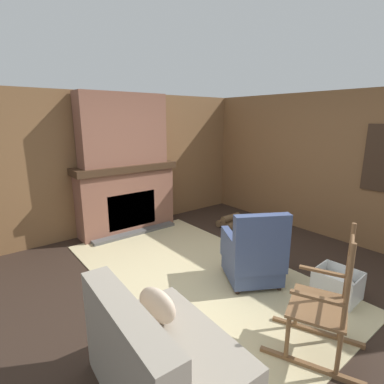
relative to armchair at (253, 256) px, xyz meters
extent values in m
plane|color=#2D2119|center=(-0.24, -0.38, -0.35)|extent=(14.00, 14.00, 0.00)
cube|color=brown|center=(-2.78, -0.38, 0.84)|extent=(0.06, 5.62, 2.37)
cube|color=brown|center=(-0.24, 2.16, 0.84)|extent=(5.62, 0.06, 2.37)
cube|color=brown|center=(-2.55, -0.38, 0.19)|extent=(0.41, 1.68, 1.07)
cube|color=black|center=(-2.38, -0.38, 0.07)|extent=(0.08, 0.87, 0.60)
cube|color=#565451|center=(-2.26, -0.38, -0.32)|extent=(0.16, 1.51, 0.06)
cube|color=#3D2819|center=(-2.55, -0.38, 0.78)|extent=(0.51, 1.78, 0.11)
cube|color=brown|center=(-2.55, -0.38, 1.42)|extent=(0.36, 1.48, 1.17)
cube|color=#C6B789|center=(-0.56, -0.40, -0.34)|extent=(3.74, 2.11, 0.01)
cube|color=#3D4C75|center=(-0.04, 0.02, -0.17)|extent=(0.83, 0.82, 0.24)
cube|color=#3D4C75|center=(-0.04, 0.02, -0.02)|extent=(0.87, 0.86, 0.18)
cube|color=#3D4C75|center=(0.19, -0.11, 0.33)|extent=(0.42, 0.60, 0.52)
cube|color=#3D4C75|center=(-0.19, -0.20, 0.17)|extent=(0.55, 0.37, 0.20)
cube|color=#3D4C75|center=(0.08, 0.27, 0.17)|extent=(0.55, 0.37, 0.20)
cylinder|color=#332319|center=(-0.39, -0.07, -0.32)|extent=(0.07, 0.07, 0.06)
cylinder|color=#332319|center=(-0.14, 0.37, -0.32)|extent=(0.07, 0.07, 0.06)
cylinder|color=#332319|center=(0.06, -0.32, -0.32)|extent=(0.07, 0.07, 0.06)
cylinder|color=#332319|center=(0.31, 0.11, -0.32)|extent=(0.07, 0.07, 0.06)
cube|color=brown|center=(1.14, -0.64, -0.33)|extent=(0.75, 0.36, 0.04)
cube|color=brown|center=(0.96, -0.23, -0.33)|extent=(0.75, 0.36, 0.04)
cylinder|color=brown|center=(0.97, -0.71, -0.12)|extent=(0.05, 0.05, 0.38)
cylinder|color=brown|center=(0.79, -0.30, -0.12)|extent=(0.05, 0.05, 0.38)
cylinder|color=brown|center=(1.32, -0.56, -0.12)|extent=(0.05, 0.05, 0.38)
cylinder|color=brown|center=(1.14, -0.15, -0.12)|extent=(0.05, 0.05, 0.38)
cube|color=brown|center=(1.05, -0.43, 0.08)|extent=(0.62, 0.66, 0.02)
cylinder|color=brown|center=(1.32, -0.56, 0.42)|extent=(0.05, 0.05, 0.70)
cylinder|color=brown|center=(1.14, -0.15, 0.42)|extent=(0.05, 0.05, 0.70)
cylinder|color=brown|center=(1.23, -0.36, 0.28)|extent=(0.20, 0.41, 0.03)
cylinder|color=brown|center=(1.23, -0.36, 0.48)|extent=(0.20, 0.41, 0.03)
cylinder|color=brown|center=(1.23, -0.36, 0.67)|extent=(0.20, 0.41, 0.03)
cube|color=brown|center=(1.14, -0.64, 0.29)|extent=(0.38, 0.20, 0.02)
cube|color=brown|center=(0.96, -0.23, 0.29)|extent=(0.38, 0.20, 0.02)
cylinder|color=brown|center=(-1.66, 1.18, -0.29)|extent=(0.14, 0.41, 0.13)
cylinder|color=brown|center=(-1.53, 1.18, -0.29)|extent=(0.14, 0.41, 0.13)
cylinder|color=brown|center=(-1.40, 1.19, -0.29)|extent=(0.14, 0.41, 0.13)
cylinder|color=brown|center=(-1.53, 1.18, -0.18)|extent=(0.14, 0.41, 0.13)
cube|color=white|center=(0.79, 0.49, -0.34)|extent=(0.47, 0.42, 0.01)
cube|color=white|center=(1.00, 0.50, -0.19)|extent=(0.04, 0.39, 0.32)
cube|color=white|center=(0.58, 0.48, -0.19)|extent=(0.04, 0.39, 0.32)
cube|color=white|center=(0.78, 0.68, -0.19)|extent=(0.44, 0.04, 0.32)
cube|color=white|center=(0.80, 0.30, -0.19)|extent=(0.44, 0.04, 0.32)
ellipsoid|color=white|center=(0.79, 0.49, -0.17)|extent=(0.37, 0.34, 0.19)
ellipsoid|color=silver|center=(-2.59, -0.70, 0.88)|extent=(0.09, 0.09, 0.10)
cylinder|color=white|center=(-2.59, -0.70, 1.02)|extent=(0.05, 0.05, 0.18)
cube|color=black|center=(-2.59, -0.29, 0.90)|extent=(0.15, 0.26, 0.13)
cube|color=silver|center=(-2.51, -0.29, 0.90)|extent=(0.01, 0.04, 0.02)
cube|color=gray|center=(0.60, -1.63, -0.14)|extent=(1.19, 0.86, 0.42)
cube|color=gray|center=(0.59, -1.93, 0.27)|extent=(1.16, 0.26, 0.40)
ellipsoid|color=#CCB299|center=(0.37, -1.57, 0.21)|extent=(0.38, 0.23, 0.28)
camera|label=1|loc=(2.12, -2.61, 1.60)|focal=28.00mm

